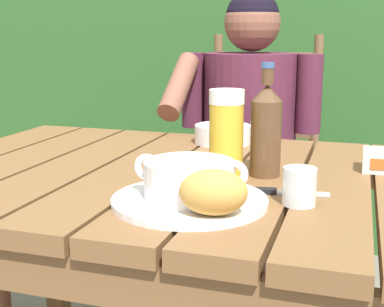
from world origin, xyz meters
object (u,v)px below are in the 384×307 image
at_px(bread_roll, 213,192).
at_px(table_knife, 275,192).
at_px(person_eating, 246,135).
at_px(water_glass_small, 299,186).
at_px(soup_bowl, 190,179).
at_px(serving_plate, 190,201).
at_px(beer_glass, 226,133).
at_px(beer_bottle, 266,129).
at_px(chair_near_diner, 257,179).
at_px(diner_bowl, 223,134).

xyz_separation_m(bread_roll, table_knife, (0.07, 0.18, -0.05)).
bearing_deg(person_eating, water_glass_small, -72.13).
height_order(soup_bowl, water_glass_small, soup_bowl).
bearing_deg(person_eating, serving_plate, -84.83).
height_order(serving_plate, water_glass_small, water_glass_small).
distance_m(person_eating, table_knife, 0.82).
bearing_deg(water_glass_small, soup_bowl, -163.82).
distance_m(serving_plate, soup_bowl, 0.04).
xyz_separation_m(beer_glass, beer_bottle, (0.08, 0.03, 0.01)).
xyz_separation_m(bread_roll, beer_glass, (-0.05, 0.28, 0.04)).
height_order(soup_bowl, table_knife, soup_bowl).
xyz_separation_m(chair_near_diner, diner_bowl, (-0.00, -0.55, 0.28)).
xyz_separation_m(bread_roll, beer_bottle, (0.03, 0.31, 0.05)).
distance_m(chair_near_diner, beer_bottle, 0.95).
relative_size(bread_roll, water_glass_small, 1.86).
xyz_separation_m(water_glass_small, diner_bowl, (-0.27, 0.49, -0.01)).
xyz_separation_m(person_eating, serving_plate, (0.08, -0.89, 0.04)).
bearing_deg(chair_near_diner, water_glass_small, -75.65).
relative_size(soup_bowl, beer_bottle, 0.88).
xyz_separation_m(person_eating, beer_bottle, (0.18, -0.66, 0.14)).
bearing_deg(water_glass_small, beer_glass, 139.13).
height_order(person_eating, soup_bowl, person_eating).
distance_m(bread_roll, table_knife, 0.20).
bearing_deg(table_knife, beer_glass, 141.52).
distance_m(chair_near_diner, person_eating, 0.30).
height_order(chair_near_diner, table_knife, chair_near_diner).
bearing_deg(person_eating, chair_near_diner, 89.16).
xyz_separation_m(beer_bottle, table_knife, (0.04, -0.13, -0.10)).
bearing_deg(chair_near_diner, beer_bottle, -78.63).
bearing_deg(bread_roll, beer_bottle, 84.41).
bearing_deg(table_knife, chair_near_diner, 102.31).
height_order(chair_near_diner, diner_bowl, chair_near_diner).
distance_m(chair_near_diner, table_knife, 1.05).
xyz_separation_m(bread_roll, water_glass_small, (0.12, 0.13, -0.02)).
height_order(chair_near_diner, soup_bowl, chair_near_diner).
xyz_separation_m(chair_near_diner, beer_glass, (0.09, -0.89, 0.34)).
bearing_deg(soup_bowl, water_glass_small, 16.18).
bearing_deg(water_glass_small, beer_bottle, 117.26).
bearing_deg(diner_bowl, person_eating, 90.50).
xyz_separation_m(beer_glass, diner_bowl, (-0.09, 0.34, -0.07)).
xyz_separation_m(person_eating, soup_bowl, (0.08, -0.89, 0.09)).
relative_size(serving_plate, water_glass_small, 4.15).
height_order(chair_near_diner, bread_roll, chair_near_diner).
height_order(bread_roll, beer_bottle, beer_bottle).
bearing_deg(chair_near_diner, table_knife, -77.69).
height_order(bread_roll, beer_glass, beer_glass).
bearing_deg(diner_bowl, bread_roll, -77.09).
xyz_separation_m(chair_near_diner, serving_plate, (0.08, -1.10, 0.26)).
relative_size(serving_plate, beer_glass, 1.52).
xyz_separation_m(chair_near_diner, person_eating, (-0.00, -0.21, 0.21)).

